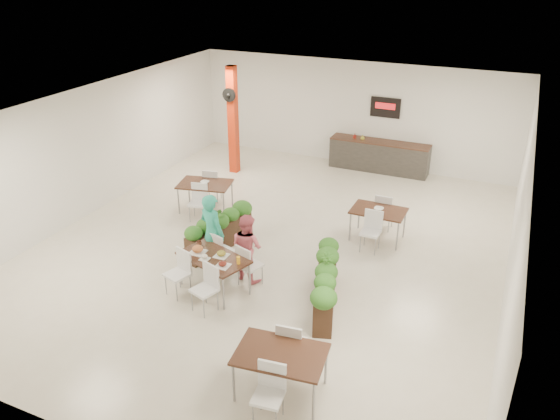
# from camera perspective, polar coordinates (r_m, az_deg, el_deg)

# --- Properties ---
(ground) EXTENTS (12.00, 12.00, 0.00)m
(ground) POSITION_cam_1_polar(r_m,az_deg,el_deg) (12.56, -0.87, -3.76)
(ground) COLOR beige
(ground) RESTS_ON ground
(room_shell) EXTENTS (10.10, 12.10, 3.22)m
(room_shell) POSITION_cam_1_polar(r_m,az_deg,el_deg) (11.71, -0.94, 4.83)
(room_shell) COLOR white
(room_shell) RESTS_ON ground
(red_column) EXTENTS (0.40, 0.41, 3.20)m
(red_column) POSITION_cam_1_polar(r_m,az_deg,el_deg) (16.33, -4.95, 9.43)
(red_column) COLOR red
(red_column) RESTS_ON ground
(service_counter) EXTENTS (3.00, 0.64, 2.20)m
(service_counter) POSITION_cam_1_polar(r_m,az_deg,el_deg) (16.97, 10.31, 5.65)
(service_counter) COLOR #292624
(service_counter) RESTS_ON ground
(main_table) EXTENTS (1.67, 1.92, 0.92)m
(main_table) POSITION_cam_1_polar(r_m,az_deg,el_deg) (10.79, -6.99, -5.38)
(main_table) COLOR black
(main_table) RESTS_ON ground
(diner_man) EXTENTS (0.73, 0.59, 1.74)m
(diner_man) POSITION_cam_1_polar(r_m,az_deg,el_deg) (11.34, -7.09, -2.42)
(diner_man) COLOR #29B294
(diner_man) RESTS_ON ground
(diner_woman) EXTENTS (0.84, 0.74, 1.44)m
(diner_woman) POSITION_cam_1_polar(r_m,az_deg,el_deg) (11.06, -3.47, -3.90)
(diner_woman) COLOR #E16476
(diner_woman) RESTS_ON ground
(planter_left) EXTENTS (0.76, 1.94, 1.03)m
(planter_left) POSITION_cam_1_polar(r_m,az_deg,el_deg) (12.27, -6.36, -1.95)
(planter_left) COLOR black
(planter_left) RESTS_ON ground
(planter_right) EXTENTS (0.91, 2.07, 1.13)m
(planter_right) POSITION_cam_1_polar(r_m,az_deg,el_deg) (10.35, 4.82, -7.50)
(planter_right) COLOR black
(planter_right) RESTS_ON ground
(side_table_a) EXTENTS (1.48, 1.67, 0.92)m
(side_table_a) POSITION_cam_1_polar(r_m,az_deg,el_deg) (14.14, -7.83, 2.38)
(side_table_a) COLOR black
(side_table_a) RESTS_ON ground
(side_table_b) EXTENTS (1.23, 1.62, 0.92)m
(side_table_b) POSITION_cam_1_polar(r_m,az_deg,el_deg) (12.77, 10.24, -0.47)
(side_table_b) COLOR black
(side_table_b) RESTS_ON ground
(side_table_c) EXTENTS (1.44, 1.66, 0.92)m
(side_table_c) POSITION_cam_1_polar(r_m,az_deg,el_deg) (8.42, 0.08, -15.33)
(side_table_c) COLOR black
(side_table_c) RESTS_ON ground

